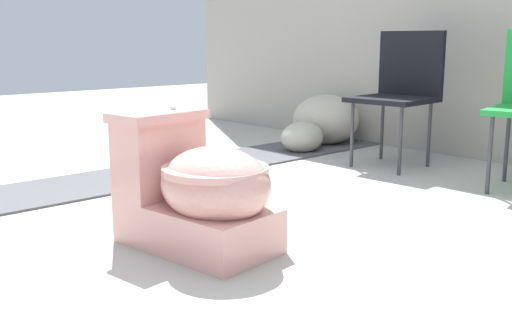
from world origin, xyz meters
name	(u,v)px	position (x,y,z in m)	size (l,w,h in m)	color
ground_plane	(204,238)	(0.00, 0.00, 0.00)	(14.00, 14.00, 0.00)	#A8A59E
gravel_strip	(156,173)	(-1.13, 0.50, 0.01)	(0.56, 8.00, 0.01)	#4C4C51
toilet	(197,191)	(0.08, -0.08, 0.22)	(0.67, 0.45, 0.52)	#E09E93
folding_chair_left	(401,84)	(-0.33, 1.80, 0.51)	(0.47, 0.47, 0.83)	black
boulder_near	(326,119)	(-1.15, 2.03, 0.19)	(0.51, 0.50, 0.38)	#ADA899
boulder_far	(302,137)	(-1.03, 1.65, 0.11)	(0.33, 0.26, 0.22)	#ADA899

